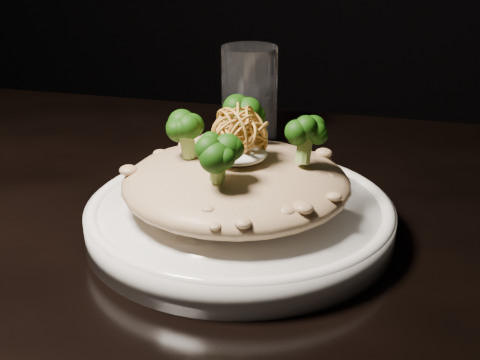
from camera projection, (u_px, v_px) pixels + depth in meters
table at (199, 298)px, 0.68m from camera, size 1.10×0.80×0.75m
plate at (240, 219)px, 0.63m from camera, size 0.29×0.29×0.03m
risotto at (236, 183)px, 0.61m from camera, size 0.21×0.21×0.05m
broccoli at (246, 138)px, 0.59m from camera, size 0.12×0.12×0.04m
cheese at (238, 153)px, 0.60m from camera, size 0.05×0.05×0.01m
shallots at (239, 123)px, 0.59m from camera, size 0.06×0.06×0.04m
drinking_glass at (249, 96)px, 0.84m from camera, size 0.09×0.09×0.12m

